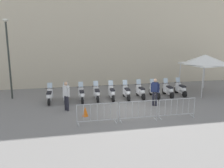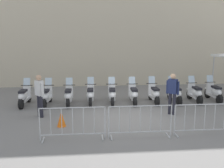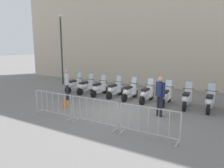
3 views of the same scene
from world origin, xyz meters
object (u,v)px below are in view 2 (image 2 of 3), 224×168
at_px(motorcycle_0, 24,96).
at_px(motorcycle_7, 175,94).
at_px(motorcycle_6, 154,94).
at_px(officer_mid_plaza, 39,93).
at_px(motorcycle_3, 91,95).
at_px(barrier_segment_1, 140,122).
at_px(motorcycle_9, 214,92).
at_px(barrier_segment_0, 73,124).
at_px(motorcycle_4, 112,95).
at_px(motorcycle_5, 133,94).
at_px(traffic_cone, 61,119).
at_px(barrier_segment_2, 205,120).
at_px(motorcycle_2, 69,96).
at_px(officer_by_barriers, 173,92).
at_px(motorcycle_1, 46,96).
at_px(motorcycle_8, 195,93).

bearing_deg(motorcycle_0, motorcycle_7, -11.10).
xyz_separation_m(motorcycle_6, officer_mid_plaza, (-5.38, -0.77, 0.53)).
relative_size(motorcycle_0, motorcycle_3, 1.00).
distance_m(motorcycle_0, barrier_segment_1, 6.31).
bearing_deg(motorcycle_0, motorcycle_9, -10.27).
bearing_deg(barrier_segment_0, barrier_segment_1, -10.39).
bearing_deg(motorcycle_7, motorcycle_0, 168.90).
distance_m(motorcycle_6, barrier_segment_1, 4.49).
bearing_deg(motorcycle_3, motorcycle_6, -11.54).
bearing_deg(motorcycle_3, motorcycle_4, -13.72).
height_order(motorcycle_5, traffic_cone, motorcycle_5).
height_order(barrier_segment_1, barrier_segment_2, same).
xyz_separation_m(motorcycle_2, motorcycle_6, (4.08, -0.70, 0.00)).
distance_m(motorcycle_2, barrier_segment_1, 4.90).
distance_m(motorcycle_3, barrier_segment_0, 4.31).
relative_size(officer_by_barriers, traffic_cone, 3.15).
xyz_separation_m(motorcycle_2, barrier_segment_0, (-0.33, -4.17, 0.07)).
bearing_deg(officer_mid_plaza, motorcycle_6, 8.12).
distance_m(motorcycle_2, motorcycle_9, 7.24).
distance_m(motorcycle_9, traffic_cone, 7.89).
relative_size(motorcycle_0, barrier_segment_0, 0.84).
bearing_deg(barrier_segment_0, motorcycle_5, 46.97).
relative_size(motorcycle_6, barrier_segment_0, 0.84).
xyz_separation_m(barrier_segment_0, barrier_segment_1, (2.12, -0.39, 0.00)).
height_order(motorcycle_4, traffic_cone, motorcycle_4).
bearing_deg(officer_mid_plaza, traffic_cone, -61.96).
height_order(motorcycle_7, barrier_segment_1, motorcycle_7).
distance_m(motorcycle_7, officer_mid_plaza, 6.44).
bearing_deg(motorcycle_7, barrier_segment_2, -106.31).
relative_size(motorcycle_1, traffic_cone, 3.10).
bearing_deg(motorcycle_2, traffic_cone, -101.49).
relative_size(motorcycle_7, barrier_segment_2, 0.85).
bearing_deg(motorcycle_2, officer_by_barriers, -33.17).
relative_size(motorcycle_0, motorcycle_2, 0.99).
xyz_separation_m(motorcycle_1, barrier_segment_0, (0.69, -4.40, 0.07)).
relative_size(motorcycle_1, motorcycle_5, 1.00).
bearing_deg(motorcycle_6, motorcycle_3, 168.46).
bearing_deg(motorcycle_5, motorcycle_6, -8.11).
bearing_deg(motorcycle_8, motorcycle_9, -4.73).
distance_m(motorcycle_0, motorcycle_7, 7.24).
distance_m(motorcycle_7, officer_by_barriers, 2.08).
height_order(motorcycle_2, barrier_segment_0, motorcycle_2).
relative_size(motorcycle_0, barrier_segment_1, 0.84).
distance_m(motorcycle_4, barrier_segment_0, 4.52).
xyz_separation_m(motorcycle_1, barrier_segment_1, (2.80, -4.79, 0.07)).
height_order(motorcycle_0, motorcycle_6, same).
bearing_deg(motorcycle_1, motorcycle_4, -10.35).
relative_size(barrier_segment_1, barrier_segment_2, 1.00).
bearing_deg(officer_mid_plaza, motorcycle_2, 48.27).
bearing_deg(barrier_segment_1, motorcycle_8, 38.72).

